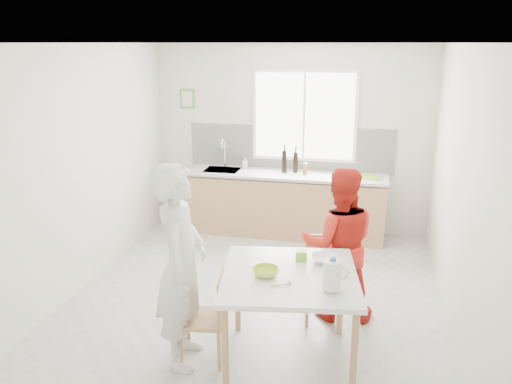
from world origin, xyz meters
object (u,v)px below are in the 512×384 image
dining_table (290,283)px  person_white (181,266)px  bowl_white (324,259)px  milk_jug (333,274)px  wine_bottle_a (284,161)px  chair_left (209,314)px  bowl_green (266,272)px  chair_far (324,274)px  wine_bottle_b (296,162)px  person_red (339,244)px

dining_table → person_white: 0.92m
bowl_white → milk_jug: milk_jug is taller
person_white → wine_bottle_a: size_ratio=5.60×
bowl_white → wine_bottle_a: (-0.82, 2.81, 0.19)m
chair_left → bowl_green: (0.49, 0.03, 0.44)m
dining_table → chair_left: size_ratio=1.56×
chair_far → dining_table: bearing=-113.3°
milk_jug → bowl_green: bearing=156.2°
chair_far → bowl_green: 1.11m
dining_table → milk_jug: milk_jug is taller
bowl_green → wine_bottle_b: size_ratio=0.71×
dining_table → person_red: bearing=68.7°
person_white → milk_jug: person_white is taller
dining_table → chair_far: dining_table is taller
chair_left → dining_table: bearing=90.0°
person_red → bowl_green: 1.13m
dining_table → person_red: person_red is taller
chair_left → chair_far: size_ratio=0.97×
dining_table → person_white: person_white is taller
person_white → wine_bottle_a: person_white is taller
chair_far → person_red: size_ratio=0.54×
bowl_green → wine_bottle_a: (-0.37, 3.18, 0.19)m
dining_table → wine_bottle_b: wine_bottle_b is taller
chair_far → bowl_green: bearing=-122.5°
milk_jug → dining_table: bearing=139.1°
bowl_white → milk_jug: (0.11, -0.52, 0.11)m
person_white → person_red: 1.64m
bowl_white → wine_bottle_b: size_ratio=0.78×
wine_bottle_b → milk_jug: bearing=-77.1°
dining_table → milk_jug: size_ratio=4.94×
person_red → bowl_green: size_ratio=7.32×
person_white → milk_jug: bearing=-102.8°
milk_jug → wine_bottle_a: bearing=96.6°
dining_table → bowl_white: bowl_white is taller
person_white → person_red: (1.26, 1.04, -0.11)m
bowl_green → milk_jug: milk_jug is taller
chair_left → wine_bottle_b: bearing=166.2°
person_red → wine_bottle_a: 2.40m
person_white → wine_bottle_b: bearing=-17.6°
wine_bottle_a → milk_jug: bearing=-74.4°
bowl_white → milk_jug: bearing=-78.5°
bowl_white → chair_far: bearing=93.9°
person_red → bowl_green: (-0.54, -0.98, 0.11)m
dining_table → chair_left: dining_table is taller
wine_bottle_a → chair_left: bearing=-92.1°
bowl_green → milk_jug: bearing=-14.8°
chair_far → milk_jug: (0.14, -1.09, 0.53)m
dining_table → chair_left: bearing=-171.1°
person_red → bowl_green: person_red is taller
person_white → wine_bottle_a: bearing=-14.9°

